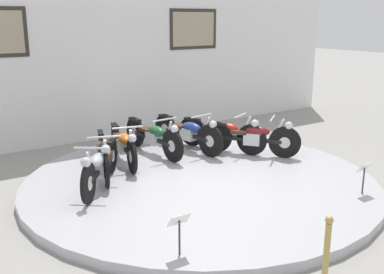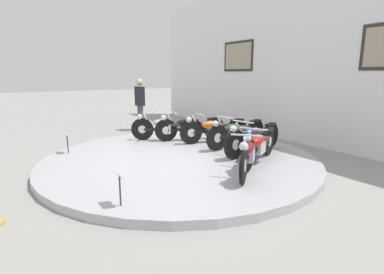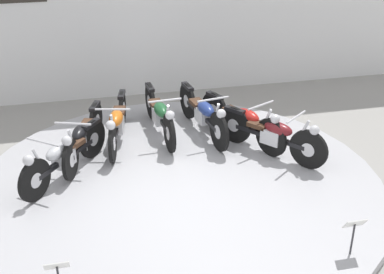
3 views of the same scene
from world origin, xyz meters
name	(u,v)px [view 3 (image 3 of 3)]	position (x,y,z in m)	size (l,w,h in m)	color
ground_plane	(179,191)	(0.00, 0.00, 0.00)	(60.00, 60.00, 0.00)	gray
display_platform	(179,186)	(0.00, 0.00, 0.07)	(5.92, 5.92, 0.14)	#ADADB2
motorcycle_silver	(63,155)	(-1.59, 0.49, 0.52)	(1.25, 1.58, 0.78)	black
motorcycle_black	(83,136)	(-1.29, 1.06, 0.52)	(0.74, 1.87, 0.78)	black
motorcycle_orange	(117,122)	(-0.72, 1.46, 0.51)	(0.59, 1.92, 0.78)	black
motorcycle_green	(160,114)	(0.00, 1.60, 0.53)	(0.54, 1.98, 0.79)	black
motorcycle_blue	(203,113)	(0.72, 1.46, 0.53)	(0.54, 1.98, 0.80)	black
motorcycle_red	(243,120)	(1.30, 1.06, 0.52)	(0.92, 1.80, 0.79)	black
motorcycle_maroon	(272,133)	(1.59, 0.49, 0.52)	(1.27, 1.58, 0.79)	black
info_placard_front_left	(57,271)	(-1.67, -2.01, 0.51)	(0.26, 0.11, 0.51)	#333338
info_placard_front_centre	(354,228)	(1.67, -2.01, 0.51)	(0.26, 0.11, 0.51)	#333338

